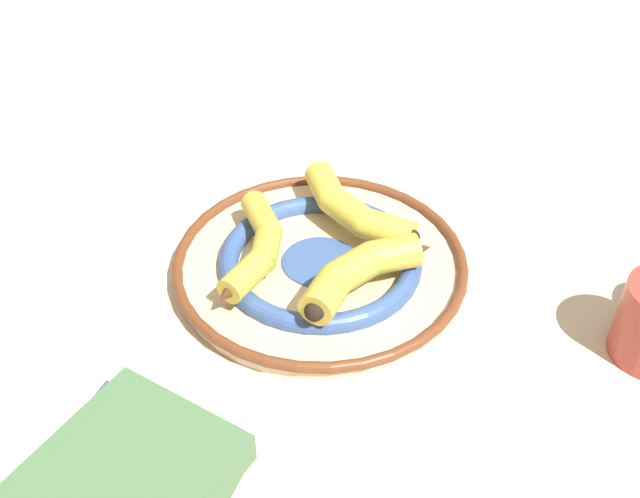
# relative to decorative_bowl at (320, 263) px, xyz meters

# --- Properties ---
(ground_plane) EXTENTS (2.80, 2.80, 0.00)m
(ground_plane) POSITION_rel_decorative_bowl_xyz_m (-0.03, 0.03, -0.02)
(ground_plane) COLOR beige
(decorative_bowl) EXTENTS (0.34, 0.34, 0.03)m
(decorative_bowl) POSITION_rel_decorative_bowl_xyz_m (0.00, 0.00, 0.00)
(decorative_bowl) COLOR beige
(decorative_bowl) RESTS_ON ground_plane
(banana_a) EXTENTS (0.14, 0.14, 0.03)m
(banana_a) POSITION_rel_decorative_bowl_xyz_m (-0.04, -0.06, 0.03)
(banana_a) COLOR gold
(banana_a) RESTS_ON decorative_bowl
(banana_b) EXTENTS (0.20, 0.06, 0.04)m
(banana_b) POSITION_rel_decorative_bowl_xyz_m (-0.03, 0.07, 0.03)
(banana_b) COLOR yellow
(banana_b) RESTS_ON decorative_bowl
(banana_c) EXTENTS (0.06, 0.18, 0.04)m
(banana_c) POSITION_rel_decorative_bowl_xyz_m (0.07, 0.00, 0.04)
(banana_c) COLOR gold
(banana_c) RESTS_ON decorative_bowl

